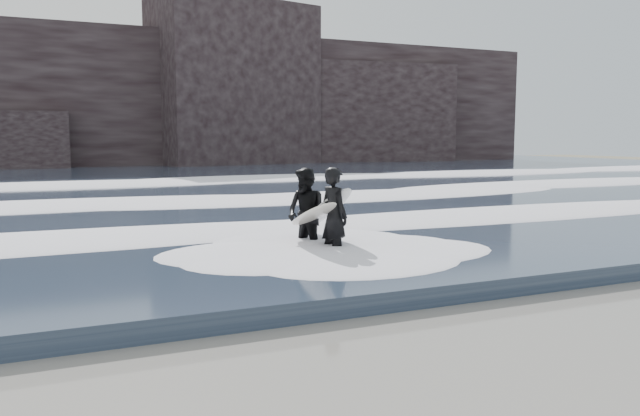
{
  "coord_description": "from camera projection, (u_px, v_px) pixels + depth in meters",
  "views": [
    {
      "loc": [
        -4.49,
        -3.93,
        2.31
      ],
      "look_at": [
        0.17,
        6.67,
        1.0
      ],
      "focal_mm": 35.0,
      "sensor_mm": 36.0,
      "label": 1
    }
  ],
  "objects": [
    {
      "name": "headland",
      "position": [
        108.0,
        102.0,
        46.91
      ],
      "size": [
        70.0,
        9.0,
        10.0
      ],
      "primitive_type": "cube",
      "color": "black",
      "rests_on": "ground"
    },
    {
      "name": "foam_mid",
      "position": [
        199.0,
        196.0,
        20.14
      ],
      "size": [
        60.0,
        4.0,
        0.24
      ],
      "primitive_type": "ellipsoid",
      "color": "white",
      "rests_on": "sea"
    },
    {
      "name": "surfer_left",
      "position": [
        331.0,
        215.0,
        11.4
      ],
      "size": [
        0.93,
        1.79,
        1.77
      ],
      "color": "black",
      "rests_on": "ground"
    },
    {
      "name": "surfer_right",
      "position": [
        308.0,
        213.0,
        11.93
      ],
      "size": [
        1.2,
        1.84,
        1.74
      ],
      "color": "black",
      "rests_on": "ground"
    },
    {
      "name": "ground",
      "position": [
        599.0,
        395.0,
        5.63
      ],
      "size": [
        120.0,
        120.0,
        0.0
      ],
      "primitive_type": "plane",
      "color": "#817452",
      "rests_on": "ground"
    },
    {
      "name": "sea",
      "position": [
        142.0,
        180.0,
        31.99
      ],
      "size": [
        90.0,
        52.0,
        0.3
      ],
      "primitive_type": "cube",
      "color": "#283448",
      "rests_on": "ground"
    },
    {
      "name": "foam_near",
      "position": [
        270.0,
        224.0,
        13.77
      ],
      "size": [
        60.0,
        3.2,
        0.2
      ],
      "primitive_type": "ellipsoid",
      "color": "white",
      "rests_on": "sea"
    },
    {
      "name": "foam_far",
      "position": [
        154.0,
        179.0,
        28.32
      ],
      "size": [
        60.0,
        4.8,
        0.3
      ],
      "primitive_type": "ellipsoid",
      "color": "white",
      "rests_on": "sea"
    }
  ]
}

